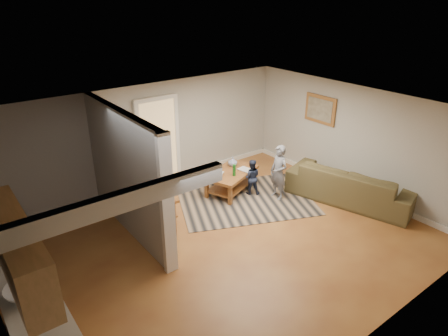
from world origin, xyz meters
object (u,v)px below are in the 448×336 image
(tv_console, at_px, (153,194))
(speaker_right, at_px, (121,191))
(sofa, at_px, (348,200))
(toddler, at_px, (251,194))
(coffee_table, at_px, (232,175))
(speaker_left, at_px, (156,219))
(toy_basket, at_px, (165,201))
(child, at_px, (277,197))

(tv_console, bearing_deg, speaker_right, 104.28)
(sofa, xyz_separation_m, toddler, (-1.58, 1.59, 0.00))
(toddler, bearing_deg, tv_console, 34.72)
(coffee_table, xyz_separation_m, tv_console, (-2.18, -0.28, 0.31))
(speaker_left, relative_size, speaker_right, 1.15)
(toddler, bearing_deg, speaker_right, 15.19)
(sofa, xyz_separation_m, coffee_table, (-1.85, 1.98, 0.41))
(tv_console, xyz_separation_m, toddler, (2.45, -0.12, -0.72))
(tv_console, relative_size, toddler, 1.46)
(coffee_table, height_order, speaker_left, speaker_left)
(sofa, xyz_separation_m, toy_basket, (-3.52, 2.23, 0.17))
(coffee_table, bearing_deg, tv_console, -172.76)
(coffee_table, relative_size, child, 1.19)
(coffee_table, bearing_deg, speaker_right, 163.64)
(speaker_right, bearing_deg, toy_basket, -37.55)
(coffee_table, distance_m, toy_basket, 1.71)
(sofa, height_order, toddler, toddler)
(toy_basket, bearing_deg, toddler, -18.35)
(child, bearing_deg, speaker_right, -114.97)
(toy_basket, xyz_separation_m, toddler, (1.94, -0.64, -0.17))
(speaker_right, bearing_deg, toddler, -28.70)
(toy_basket, bearing_deg, coffee_table, -8.48)
(tv_console, distance_m, toy_basket, 0.92)
(coffee_table, distance_m, speaker_left, 2.59)
(sofa, relative_size, tv_console, 2.18)
(speaker_left, bearing_deg, sofa, -12.45)
(toy_basket, distance_m, toddler, 2.05)
(child, bearing_deg, sofa, 51.20)
(speaker_left, bearing_deg, coffee_table, 21.32)
(toddler, bearing_deg, speaker_left, 46.57)
(speaker_left, bearing_deg, toddler, 11.68)
(tv_console, bearing_deg, speaker_left, -116.05)
(coffee_table, distance_m, child, 1.18)
(speaker_left, bearing_deg, tv_console, 67.09)
(tv_console, bearing_deg, child, -13.11)
(speaker_left, relative_size, toddler, 1.22)
(speaker_right, distance_m, child, 3.52)
(sofa, distance_m, child, 1.63)
(speaker_right, relative_size, toddler, 1.06)
(speaker_left, distance_m, speaker_right, 1.55)
(speaker_left, bearing_deg, child, 1.19)
(coffee_table, relative_size, toy_basket, 3.33)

